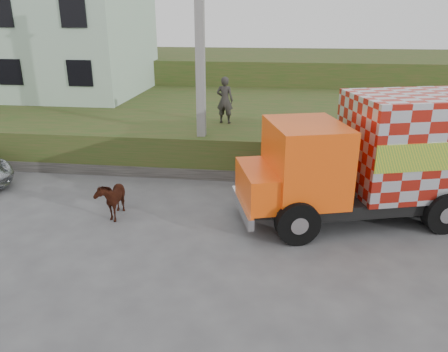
# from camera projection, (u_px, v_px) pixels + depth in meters

# --- Properties ---
(ground) EXTENTS (120.00, 120.00, 0.00)m
(ground) POSITION_uv_depth(u_px,v_px,m) (209.00, 232.00, 12.09)
(ground) COLOR #474749
(ground) RESTS_ON ground
(embankment) EXTENTS (40.00, 12.00, 1.50)m
(embankment) POSITION_uv_depth(u_px,v_px,m) (242.00, 122.00, 21.12)
(embankment) COLOR #294C19
(embankment) RESTS_ON ground
(embankment_far) EXTENTS (40.00, 12.00, 3.00)m
(embankment_far) POSITION_uv_depth(u_px,v_px,m) (257.00, 75.00, 32.02)
(embankment_far) COLOR #294C19
(embankment_far) RESTS_ON ground
(retaining_strip) EXTENTS (16.00, 0.50, 0.40)m
(retaining_strip) POSITION_uv_depth(u_px,v_px,m) (174.00, 171.00, 16.16)
(retaining_strip) COLOR #595651
(retaining_strip) RESTS_ON ground
(building) EXTENTS (10.00, 8.00, 6.00)m
(building) POSITION_uv_depth(u_px,v_px,m) (48.00, 37.00, 23.93)
(building) COLOR #AAC8AE
(building) RESTS_ON embankment
(utility_pole) EXTENTS (1.20, 0.30, 8.00)m
(utility_pole) POSITION_uv_depth(u_px,v_px,m) (200.00, 63.00, 15.07)
(utility_pole) COLOR gray
(utility_pole) RESTS_ON ground
(cargo_truck) EXTENTS (8.50, 4.70, 3.62)m
(cargo_truck) POSITION_uv_depth(u_px,v_px,m) (397.00, 156.00, 12.47)
(cargo_truck) COLOR black
(cargo_truck) RESTS_ON ground
(cow) EXTENTS (0.75, 1.44, 1.17)m
(cow) POSITION_uv_depth(u_px,v_px,m) (112.00, 197.00, 12.90)
(cow) COLOR black
(cow) RESTS_ON ground
(pedestrian) EXTENTS (0.74, 0.55, 1.87)m
(pedestrian) POSITION_uv_depth(u_px,v_px,m) (225.00, 100.00, 17.49)
(pedestrian) COLOR #302D2B
(pedestrian) RESTS_ON embankment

